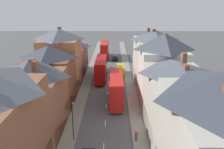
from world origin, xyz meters
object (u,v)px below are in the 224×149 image
Objects in this scene: double_decker_bus_lead at (116,88)px; car_near_blue at (115,58)px; street_lamp at (73,120)px; double_decker_bus_mid_street at (101,69)px; car_near_silver at (100,59)px; double_decker_bus_far_approaching at (105,49)px; delivery_van at (120,70)px; pedestrian_mid_left at (136,135)px.

car_near_blue is at bearing 89.98° from double_decker_bus_lead.
double_decker_bus_mid_street is at bearing 84.39° from street_lamp.
double_decker_bus_lead is 2.60× the size of car_near_silver.
car_near_blue is 5.05m from car_near_silver.
double_decker_bus_lead and double_decker_bus_mid_street have the same top height.
double_decker_bus_lead is 34.99m from double_decker_bus_far_approaching.
double_decker_bus_mid_street is 2.60× the size of car_near_silver.
double_decker_bus_lead is 13.02m from double_decker_bus_mid_street.
street_lamp is at bearing -92.96° from double_decker_bus_far_approaching.
double_decker_bus_lead reaches higher than car_near_silver.
double_decker_bus_far_approaching reaches higher than delivery_van.
street_lamp is (-2.44, -47.15, 0.43)m from double_decker_bus_far_approaching.
double_decker_bus_mid_street reaches higher than pedestrian_mid_left.
pedestrian_mid_left is at bearing -82.45° from double_decker_bus_far_approaching.
street_lamp is (-6.04, -12.34, 0.43)m from double_decker_bus_lead.
street_lamp is at bearing -91.55° from car_near_silver.
pedestrian_mid_left is at bearing -79.93° from car_near_silver.
car_near_silver is at bearing 114.82° from delivery_van.
car_near_silver is 0.75× the size of street_lamp.
double_decker_bus_lead is at bearing -94.50° from delivery_van.
pedestrian_mid_left is at bearing -87.30° from delivery_van.
double_decker_bus_far_approaching reaches higher than car_near_silver.
pedestrian_mid_left is (1.38, -29.29, -0.30)m from delivery_van.
double_decker_bus_lead is 13.74m from street_lamp.
delivery_van is at bearing 75.76° from street_lamp.
street_lamp reaches higher than delivery_van.
street_lamp reaches higher than car_near_blue.
double_decker_bus_far_approaching is 47.21m from street_lamp.
double_decker_bus_far_approaching is 2.60× the size of car_near_silver.
double_decker_bus_far_approaching is at bearing 87.04° from street_lamp.
delivery_van reaches higher than car_near_silver.
car_near_blue is at bearing 14.10° from car_near_silver.
double_decker_bus_lead is 1.96× the size of street_lamp.
street_lamp reaches higher than double_decker_bus_far_approaching.
double_decker_bus_far_approaching is at bearing 97.55° from pedestrian_mid_left.
car_near_blue is at bearing 82.10° from street_lamp.
double_decker_bus_far_approaching is at bearing 95.90° from double_decker_bus_lead.
street_lamp is at bearing -116.09° from double_decker_bus_lead.
pedestrian_mid_left reaches higher than car_near_silver.
double_decker_bus_mid_street reaches higher than car_near_silver.
double_decker_bus_far_approaching is 18.89m from delivery_van.
double_decker_bus_lead is 1.00× the size of double_decker_bus_mid_street.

